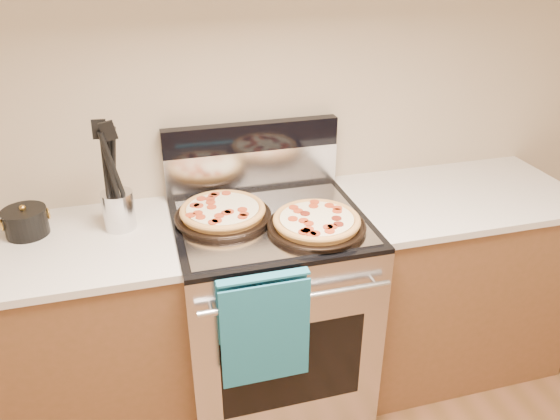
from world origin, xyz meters
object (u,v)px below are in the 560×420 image
object	(u,v)px
range_body	(271,314)
pepperoni_pizza_front	(317,223)
pepperoni_pizza_back	(223,213)
saucepan	(26,223)
utensil_crock	(119,210)

from	to	relation	value
range_body	pepperoni_pizza_front	bearing A→B (deg)	-40.82
pepperoni_pizza_back	saucepan	world-z (taller)	saucepan
pepperoni_pizza_back	utensil_crock	bearing A→B (deg)	171.24
pepperoni_pizza_front	saucepan	distance (m)	1.10
utensil_crock	saucepan	bearing A→B (deg)	173.38
range_body	utensil_crock	distance (m)	0.79
range_body	pepperoni_pizza_back	size ratio (longest dim) A/B	2.38
saucepan	utensil_crock	bearing A→B (deg)	-6.62
range_body	pepperoni_pizza_front	xyz separation A→B (m)	(0.15, -0.13, 0.50)
pepperoni_pizza_back	saucepan	distance (m)	0.74
pepperoni_pizza_front	saucepan	bearing A→B (deg)	165.41
pepperoni_pizza_back	pepperoni_pizza_front	size ratio (longest dim) A/B	1.01
range_body	saucepan	world-z (taller)	saucepan
pepperoni_pizza_front	utensil_crock	size ratio (longest dim) A/B	2.48
range_body	saucepan	size ratio (longest dim) A/B	5.73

